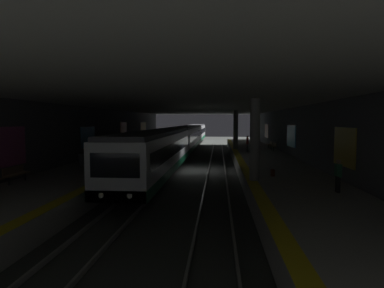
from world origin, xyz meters
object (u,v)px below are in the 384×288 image
at_px(bench_left_mid, 270,144).
at_px(person_standing_far, 338,175).
at_px(suitcase_rolling, 133,153).
at_px(pillar_near, 255,140).
at_px(metro_train, 186,138).
at_px(trash_bin, 82,160).
at_px(pillar_far, 236,130).
at_px(bench_right_mid, 16,173).
at_px(person_walking_mid, 247,143).
at_px(bench_left_near, 273,146).
at_px(backpack_on_floor, 273,173).
at_px(person_waiting_near, 124,145).

height_order(bench_left_mid, person_standing_far, person_standing_far).
bearing_deg(suitcase_rolling, pillar_near, -138.38).
height_order(metro_train, trash_bin, metro_train).
xyz_separation_m(pillar_far, bench_right_mid, (-21.48, 12.88, -1.75)).
bearing_deg(person_walking_mid, metro_train, 40.51).
height_order(bench_left_near, trash_bin, bench_left_near).
bearing_deg(person_walking_mid, pillar_near, 176.21).
xyz_separation_m(pillar_far, suitcase_rolling, (-8.33, 10.11, -1.95)).
distance_m(pillar_far, backpack_on_floor, 18.45).
xyz_separation_m(bench_right_mid, suitcase_rolling, (13.15, -2.77, -0.19)).
bearing_deg(backpack_on_floor, pillar_far, 3.92).
height_order(backpack_on_floor, trash_bin, trash_bin).
height_order(pillar_near, bench_left_mid, pillar_near).
height_order(pillar_near, person_walking_mid, pillar_near).
relative_size(pillar_near, pillar_far, 1.00).
relative_size(pillar_near, suitcase_rolling, 4.76).
bearing_deg(bench_right_mid, suitcase_rolling, -11.91).
bearing_deg(pillar_far, bench_left_near, -107.94).
height_order(metro_train, person_walking_mid, metro_train).
distance_m(pillar_near, backpack_on_floor, 2.81).
distance_m(bench_left_mid, person_walking_mid, 5.45).
bearing_deg(pillar_near, bench_left_near, -12.84).
xyz_separation_m(pillar_far, person_walking_mid, (-3.34, -1.08, -1.32)).
bearing_deg(metro_train, person_waiting_near, 155.57).
height_order(pillar_far, person_standing_far, pillar_far).
relative_size(suitcase_rolling, backpack_on_floor, 2.39).
bearing_deg(metro_train, trash_bin, 164.76).
bearing_deg(suitcase_rolling, bench_left_near, -63.99).
bearing_deg(trash_bin, person_walking_mid, -48.73).
bearing_deg(pillar_near, bench_left_mid, -11.36).
bearing_deg(metro_train, person_walking_mid, -139.49).
bearing_deg(person_waiting_near, person_standing_far, -137.46).
height_order(metro_train, bench_right_mid, metro_train).
distance_m(pillar_far, person_standing_far, 22.75).
height_order(bench_left_near, person_standing_far, person_standing_far).
bearing_deg(person_standing_far, bench_left_mid, -1.62).
height_order(pillar_far, metro_train, pillar_far).
xyz_separation_m(person_walking_mid, suitcase_rolling, (-4.99, 11.19, -0.63)).
relative_size(person_waiting_near, trash_bin, 1.82).
bearing_deg(person_standing_far, pillar_near, 52.30).
distance_m(pillar_near, pillar_far, 19.71).
relative_size(person_standing_far, backpack_on_floor, 3.84).
height_order(metro_train, person_waiting_near, metro_train).
distance_m(pillar_near, person_walking_mid, 16.46).
height_order(pillar_near, person_standing_far, pillar_near).
xyz_separation_m(pillar_far, bench_left_near, (-1.35, -4.18, -1.75)).
bearing_deg(person_waiting_near, bench_left_mid, -66.46).
relative_size(pillar_near, bench_left_mid, 2.68).
height_order(bench_left_near, backpack_on_floor, bench_left_near).
height_order(metro_train, person_standing_far, metro_train).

